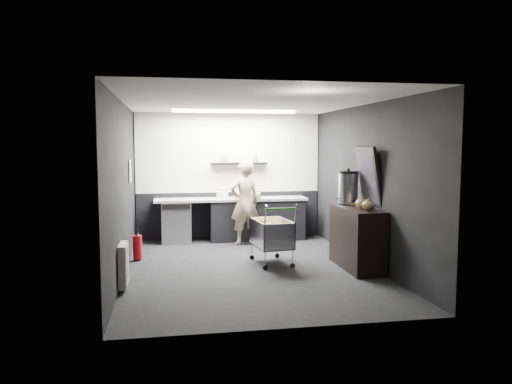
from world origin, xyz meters
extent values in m
plane|color=black|center=(0.00, 0.00, 0.00)|extent=(5.50, 5.50, 0.00)
plane|color=silver|center=(0.00, 0.00, 2.70)|extent=(5.50, 5.50, 0.00)
plane|color=black|center=(0.00, 2.75, 1.35)|extent=(5.50, 0.00, 5.50)
plane|color=black|center=(0.00, -2.75, 1.35)|extent=(5.50, 0.00, 5.50)
plane|color=black|center=(-2.00, 0.00, 1.35)|extent=(0.00, 5.50, 5.50)
plane|color=black|center=(2.00, 0.00, 1.35)|extent=(0.00, 5.50, 5.50)
cube|color=silver|center=(0.00, 2.73, 1.85)|extent=(3.95, 0.02, 1.70)
cube|color=black|center=(0.00, 2.73, 0.50)|extent=(3.95, 0.02, 1.00)
cube|color=black|center=(0.20, 2.62, 1.62)|extent=(1.20, 0.22, 0.04)
cylinder|color=silver|center=(1.40, 2.72, 2.15)|extent=(0.20, 0.03, 0.20)
cube|color=silver|center=(-1.98, 1.30, 1.55)|extent=(0.02, 0.30, 0.40)
cube|color=red|center=(-1.98, 1.30, 1.62)|extent=(0.02, 0.22, 0.10)
cube|color=silver|center=(-1.94, -0.90, 0.35)|extent=(0.10, 0.50, 0.60)
cube|color=white|center=(0.00, 1.85, 2.67)|extent=(2.40, 0.20, 0.04)
cube|color=black|center=(0.55, 2.42, 0.42)|extent=(2.00, 0.56, 0.85)
cube|color=#A3A39E|center=(0.00, 2.42, 0.88)|extent=(3.20, 0.60, 0.05)
cube|color=#9EA0A5|center=(-1.15, 2.42, 0.42)|extent=(0.60, 0.58, 0.85)
cube|color=black|center=(-1.15, 2.12, 0.78)|extent=(0.56, 0.02, 0.10)
imported|color=beige|center=(0.22, 1.97, 0.85)|extent=(0.70, 0.54, 1.71)
cube|color=silver|center=(0.41, 0.23, 0.31)|extent=(0.65, 0.91, 0.02)
cube|color=silver|center=(0.15, 0.23, 0.53)|extent=(0.12, 0.85, 0.45)
cube|color=silver|center=(0.68, 0.23, 0.53)|extent=(0.12, 0.85, 0.45)
cube|color=silver|center=(0.41, -0.19, 0.53)|extent=(0.55, 0.08, 0.45)
cube|color=silver|center=(0.41, 0.64, 0.53)|extent=(0.55, 0.08, 0.45)
cylinder|color=silver|center=(0.18, -0.16, 0.17)|extent=(0.02, 0.02, 0.30)
cylinder|color=silver|center=(0.65, -0.16, 0.17)|extent=(0.02, 0.02, 0.30)
cylinder|color=silver|center=(0.18, 0.61, 0.17)|extent=(0.02, 0.02, 0.30)
cylinder|color=silver|center=(0.65, 0.61, 0.17)|extent=(0.02, 0.02, 0.30)
cylinder|color=#237E22|center=(0.41, -0.25, 1.00)|extent=(0.55, 0.09, 0.03)
cube|color=olive|center=(0.29, 0.33, 0.51)|extent=(0.27, 0.33, 0.38)
cube|color=olive|center=(0.55, 0.11, 0.49)|extent=(0.25, 0.30, 0.34)
cylinder|color=black|center=(0.18, -0.16, 0.04)|extent=(0.08, 0.04, 0.08)
cylinder|color=black|center=(0.18, 0.61, 0.04)|extent=(0.08, 0.04, 0.08)
cylinder|color=black|center=(0.65, -0.16, 0.04)|extent=(0.08, 0.04, 0.08)
cylinder|color=black|center=(0.65, 0.61, 0.04)|extent=(0.08, 0.04, 0.08)
cube|color=black|center=(1.73, -0.31, 0.50)|extent=(0.50, 1.33, 1.00)
cylinder|color=silver|center=(1.73, 0.14, 1.28)|extent=(0.33, 0.33, 0.51)
cylinder|color=black|center=(1.73, 0.14, 1.55)|extent=(0.33, 0.33, 0.04)
sphere|color=black|center=(1.73, 0.14, 1.60)|extent=(0.06, 0.06, 0.06)
ellipsoid|color=brown|center=(1.73, -0.47, 1.09)|extent=(0.20, 0.20, 0.16)
ellipsoid|color=brown|center=(1.73, -0.75, 1.09)|extent=(0.20, 0.20, 0.16)
cube|color=black|center=(1.94, -0.25, 1.50)|extent=(0.22, 0.78, 0.99)
cube|color=black|center=(1.92, -0.25, 1.50)|extent=(0.16, 0.67, 0.85)
cylinder|color=#BB0C11|center=(-1.85, 0.87, 0.23)|extent=(0.16, 0.16, 0.42)
cone|color=black|center=(-1.85, 0.87, 0.47)|extent=(0.10, 0.10, 0.06)
cylinder|color=black|center=(-1.85, 0.87, 0.51)|extent=(0.03, 0.03, 0.06)
cube|color=#8F704C|center=(0.34, 2.37, 0.95)|extent=(0.60, 0.51, 0.11)
cylinder|color=silver|center=(-0.18, 2.42, 1.01)|extent=(0.22, 0.22, 0.22)
cube|color=silver|center=(-0.22, 2.37, 0.98)|extent=(0.19, 0.16, 0.15)
camera|label=1|loc=(-1.31, -7.95, 2.03)|focal=35.00mm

